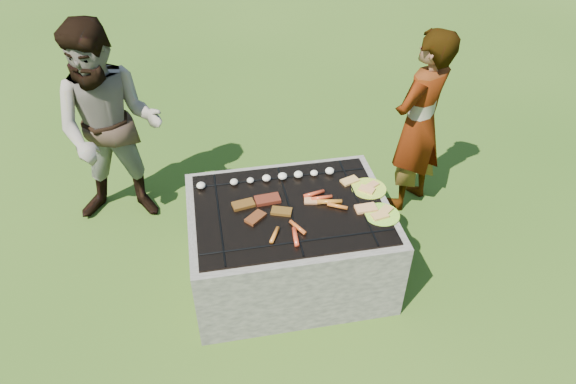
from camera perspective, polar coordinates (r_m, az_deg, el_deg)
name	(u,v)px	position (r m, az deg, el deg)	size (l,w,h in m)	color
lawn	(289,273)	(3.71, 0.14, -8.94)	(60.00, 60.00, 0.00)	#264812
fire_pit	(289,244)	(3.51, 0.15, -5.84)	(1.30, 1.00, 0.62)	#9D948B
mushrooms	(274,177)	(3.51, -1.52, 1.66)	(0.95, 0.06, 0.04)	beige
pork_slabs	(262,206)	(3.29, -2.92, -1.60)	(0.38, 0.28, 0.02)	#8E5819
sausages	(312,213)	(3.23, 2.64, -2.33)	(0.55, 0.49, 0.03)	red
bread_on_grate	(349,197)	(3.38, 6.84, -0.61)	(0.44, 0.39, 0.02)	tan
plate_far	(369,189)	(3.48, 8.95, 0.36)	(0.29, 0.29, 0.03)	#FFF93C
plate_near	(382,215)	(3.29, 10.38, -2.48)	(0.24, 0.24, 0.03)	#DFFF3C
cook	(419,124)	(4.00, 14.33, 7.31)	(0.54, 0.35, 1.48)	gray
bystander	(111,129)	(3.93, -19.08, 6.65)	(0.77, 0.60, 1.59)	gray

